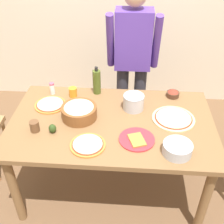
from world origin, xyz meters
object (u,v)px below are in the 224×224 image
object	(u,v)px
person_cook	(133,58)
avocado	(52,128)
small_sauce_bowl	(173,94)
pizza_cooked_on_tray	(88,145)
dining_table	(112,130)
pizza_second_cooked	(50,105)
popcorn_bowl	(79,111)
olive_oil_bottle	(97,82)
cup_orange	(73,92)
plate_with_slice	(137,139)
salt_shaker	(52,88)
cup_small_brown	(35,126)
pizza_raw_on_board	(173,118)
mixing_bowl_steel	(177,149)
steel_pot	(134,102)

from	to	relation	value
person_cook	avocado	distance (m)	1.10
small_sauce_bowl	pizza_cooked_on_tray	bearing A→B (deg)	-133.96
dining_table	pizza_second_cooked	bearing A→B (deg)	161.88
popcorn_bowl	olive_oil_bottle	distance (m)	0.39
cup_orange	plate_with_slice	bearing A→B (deg)	-43.99
olive_oil_bottle	salt_shaker	xyz separation A→B (m)	(-0.39, -0.04, -0.06)
person_cook	cup_small_brown	size ratio (longest dim) A/B	19.06
pizza_raw_on_board	plate_with_slice	size ratio (longest dim) A/B	1.29
pizza_second_cooked	avocado	xyz separation A→B (m)	(0.11, -0.34, 0.03)
person_cook	pizza_raw_on_board	world-z (taller)	person_cook
pizza_cooked_on_tray	popcorn_bowl	xyz separation A→B (m)	(-0.11, 0.32, 0.05)
plate_with_slice	mixing_bowl_steel	xyz separation A→B (m)	(0.27, -0.11, 0.03)
plate_with_slice	steel_pot	distance (m)	0.40
pizza_raw_on_board	steel_pot	world-z (taller)	steel_pot
cup_small_brown	avocado	bearing A→B (deg)	-3.00
dining_table	avocado	world-z (taller)	avocado
pizza_raw_on_board	small_sauce_bowl	xyz separation A→B (m)	(0.03, 0.33, 0.02)
avocado	olive_oil_bottle	bearing A→B (deg)	65.12
cup_orange	avocado	size ratio (longest dim) A/B	1.21
person_cook	salt_shaker	distance (m)	0.81
olive_oil_bottle	salt_shaker	distance (m)	0.40
pizza_raw_on_board	popcorn_bowl	world-z (taller)	popcorn_bowl
dining_table	salt_shaker	size ratio (longest dim) A/B	15.09
popcorn_bowl	salt_shaker	xyz separation A→B (m)	(-0.30, 0.33, -0.01)
pizza_raw_on_board	pizza_cooked_on_tray	bearing A→B (deg)	-150.99
mixing_bowl_steel	cup_orange	size ratio (longest dim) A/B	2.35
pizza_second_cooked	cup_small_brown	distance (m)	0.34
plate_with_slice	popcorn_bowl	distance (m)	0.52
popcorn_bowl	cup_small_brown	world-z (taller)	popcorn_bowl
person_cook	avocado	xyz separation A→B (m)	(-0.57, -0.92, -0.14)
pizza_cooked_on_tray	plate_with_slice	size ratio (longest dim) A/B	0.97
dining_table	mixing_bowl_steel	distance (m)	0.58
pizza_raw_on_board	cup_small_brown	xyz separation A→B (m)	(-1.05, -0.22, 0.03)
small_sauce_bowl	olive_oil_bottle	distance (m)	0.68
cup_orange	cup_small_brown	bearing A→B (deg)	-111.97
dining_table	mixing_bowl_steel	bearing A→B (deg)	-34.55
pizza_raw_on_board	small_sauce_bowl	world-z (taller)	small_sauce_bowl
pizza_cooked_on_tray	small_sauce_bowl	world-z (taller)	small_sauce_bowl
small_sauce_bowl	steel_pot	size ratio (longest dim) A/B	0.63
person_cook	pizza_raw_on_board	xyz separation A→B (m)	(0.34, -0.70, -0.17)
plate_with_slice	pizza_second_cooked	bearing A→B (deg)	152.09
dining_table	person_cook	xyz separation A→B (m)	(0.15, 0.76, 0.27)
pizza_cooked_on_tray	small_sauce_bowl	xyz separation A→B (m)	(0.66, 0.68, 0.02)
dining_table	cup_small_brown	bearing A→B (deg)	-164.08
popcorn_bowl	small_sauce_bowl	xyz separation A→B (m)	(0.77, 0.36, -0.03)
pizza_second_cooked	popcorn_bowl	distance (m)	0.31
pizza_second_cooked	popcorn_bowl	xyz separation A→B (m)	(0.27, -0.14, 0.05)
pizza_cooked_on_tray	pizza_second_cooked	size ratio (longest dim) A/B	0.96
steel_pot	cup_small_brown	size ratio (longest dim) A/B	2.04
mixing_bowl_steel	plate_with_slice	bearing A→B (deg)	157.82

